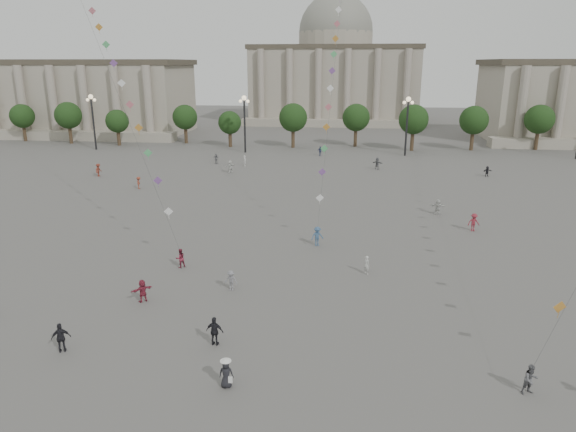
# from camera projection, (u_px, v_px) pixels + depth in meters

# --- Properties ---
(ground) EXTENTS (360.00, 360.00, 0.00)m
(ground) POSITION_uv_depth(u_px,v_px,m) (265.00, 357.00, 29.85)
(ground) COLOR #5B5856
(ground) RESTS_ON ground
(hall_west) EXTENTS (84.00, 26.22, 17.20)m
(hall_west) POSITION_uv_depth(u_px,v_px,m) (22.00, 97.00, 125.07)
(hall_west) COLOR #A49C89
(hall_west) RESTS_ON ground
(hall_central) EXTENTS (48.30, 34.30, 35.50)m
(hall_central) POSITION_uv_depth(u_px,v_px,m) (335.00, 71.00, 148.76)
(hall_central) COLOR #A49C89
(hall_central) RESTS_ON ground
(tree_row) EXTENTS (137.12, 5.12, 8.00)m
(tree_row) POSITION_uv_depth(u_px,v_px,m) (326.00, 120.00, 102.55)
(tree_row) COLOR #3A281D
(tree_row) RESTS_ON ground
(lamp_post_far_west) EXTENTS (2.00, 0.90, 10.65)m
(lamp_post_far_west) POSITION_uv_depth(u_px,v_px,m) (92.00, 112.00, 99.33)
(lamp_post_far_west) COLOR #262628
(lamp_post_far_west) RESTS_ON ground
(lamp_post_mid_west) EXTENTS (2.00, 0.90, 10.65)m
(lamp_post_mid_west) POSITION_uv_depth(u_px,v_px,m) (244.00, 113.00, 96.02)
(lamp_post_mid_west) COLOR #262628
(lamp_post_mid_west) RESTS_ON ground
(lamp_post_mid_east) EXTENTS (2.00, 0.90, 10.65)m
(lamp_post_mid_east) POSITION_uv_depth(u_px,v_px,m) (407.00, 115.00, 92.72)
(lamp_post_mid_east) COLOR #262628
(lamp_post_mid_east) RESTS_ON ground
(person_crowd_0) EXTENTS (1.08, 0.69, 1.72)m
(person_crowd_0) POSITION_uv_depth(u_px,v_px,m) (320.00, 151.00, 94.39)
(person_crowd_0) COLOR navy
(person_crowd_0) RESTS_ON ground
(person_crowd_2) EXTENTS (0.91, 1.35, 1.94)m
(person_crowd_2) POSITION_uv_depth(u_px,v_px,m) (98.00, 170.00, 77.17)
(person_crowd_2) COLOR maroon
(person_crowd_2) RESTS_ON ground
(person_crowd_4) EXTENTS (1.66, 1.68, 1.93)m
(person_crowd_4) POSITION_uv_depth(u_px,v_px,m) (230.00, 167.00, 79.74)
(person_crowd_4) COLOR silver
(person_crowd_4) RESTS_ON ground
(person_crowd_6) EXTENTS (1.09, 0.72, 1.57)m
(person_crowd_6) POSITION_uv_depth(u_px,v_px,m) (231.00, 280.00, 38.47)
(person_crowd_6) COLOR slate
(person_crowd_6) RESTS_ON ground
(person_crowd_7) EXTENTS (1.70, 0.91, 1.75)m
(person_crowd_7) POSITION_uv_depth(u_px,v_px,m) (438.00, 207.00, 57.79)
(person_crowd_7) COLOR silver
(person_crowd_7) RESTS_ON ground
(person_crowd_8) EXTENTS (1.30, 0.90, 1.85)m
(person_crowd_8) POSITION_uv_depth(u_px,v_px,m) (474.00, 222.00, 51.99)
(person_crowd_8) COLOR maroon
(person_crowd_8) RESTS_ON ground
(person_crowd_9) EXTENTS (1.52, 0.95, 1.56)m
(person_crowd_9) POSITION_uv_depth(u_px,v_px,m) (487.00, 171.00, 77.16)
(person_crowd_9) COLOR black
(person_crowd_9) RESTS_ON ground
(person_crowd_10) EXTENTS (0.56, 0.72, 1.74)m
(person_crowd_10) POSITION_uv_depth(u_px,v_px,m) (245.00, 161.00, 84.96)
(person_crowd_10) COLOR silver
(person_crowd_10) RESTS_ON ground
(person_crowd_12) EXTENTS (1.85, 1.35, 1.93)m
(person_crowd_12) POSITION_uv_depth(u_px,v_px,m) (377.00, 163.00, 82.20)
(person_crowd_12) COLOR #58595D
(person_crowd_12) RESTS_ON ground
(person_crowd_13) EXTENTS (0.64, 0.67, 1.54)m
(person_crowd_13) POSITION_uv_depth(u_px,v_px,m) (367.00, 265.00, 41.45)
(person_crowd_13) COLOR silver
(person_crowd_13) RESTS_ON ground
(person_crowd_16) EXTENTS (1.10, 0.71, 1.74)m
(person_crowd_16) POSITION_uv_depth(u_px,v_px,m) (216.00, 159.00, 86.86)
(person_crowd_16) COLOR slate
(person_crowd_16) RESTS_ON ground
(person_crowd_17) EXTENTS (0.86, 1.19, 1.66)m
(person_crowd_17) POSITION_uv_depth(u_px,v_px,m) (139.00, 183.00, 69.58)
(person_crowd_17) COLOR brown
(person_crowd_17) RESTS_ON ground
(tourist_1) EXTENTS (1.13, 0.57, 1.84)m
(tourist_1) POSITION_uv_depth(u_px,v_px,m) (215.00, 331.00, 30.89)
(tourist_1) COLOR black
(tourist_1) RESTS_ON ground
(tourist_2) EXTENTS (1.47, 1.42, 1.67)m
(tourist_2) POSITION_uv_depth(u_px,v_px,m) (143.00, 291.00, 36.59)
(tourist_2) COLOR maroon
(tourist_2) RESTS_ON ground
(tourist_4) EXTENTS (1.17, 0.86, 1.84)m
(tourist_4) POSITION_uv_depth(u_px,v_px,m) (61.00, 338.00, 30.17)
(tourist_4) COLOR black
(tourist_4) RESTS_ON ground
(kite_flyer_0) EXTENTS (1.01, 0.99, 1.64)m
(kite_flyer_0) POSITION_uv_depth(u_px,v_px,m) (180.00, 258.00, 42.74)
(kite_flyer_0) COLOR maroon
(kite_flyer_0) RESTS_ON ground
(kite_flyer_1) EXTENTS (1.38, 1.13, 1.85)m
(kite_flyer_1) POSITION_uv_depth(u_px,v_px,m) (317.00, 236.00, 47.82)
(kite_flyer_1) COLOR #395980
(kite_flyer_1) RESTS_ON ground
(kite_flyer_2) EXTENTS (0.95, 0.83, 1.65)m
(kite_flyer_2) POSITION_uv_depth(u_px,v_px,m) (531.00, 379.00, 26.35)
(kite_flyer_2) COLOR #5A5A5E
(kite_flyer_2) RESTS_ON ground
(hat_person) EXTENTS (0.78, 0.60, 1.69)m
(hat_person) POSITION_uv_depth(u_px,v_px,m) (226.00, 373.00, 26.87)
(hat_person) COLOR black
(hat_person) RESTS_ON ground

